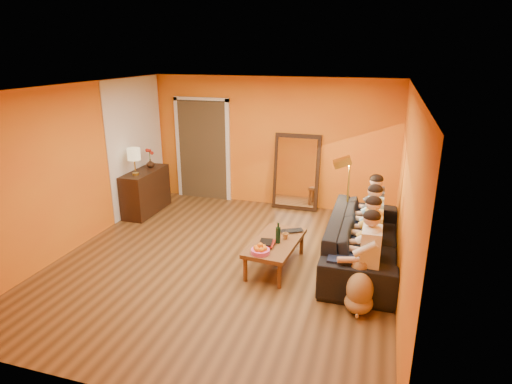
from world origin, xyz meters
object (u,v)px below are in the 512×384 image
(person_mid_right, at_px, (373,224))
(laptop, at_px, (293,232))
(dog, at_px, (360,286))
(vase, at_px, (150,163))
(table_lamp, at_px, (135,162))
(coffee_table, at_px, (275,254))
(person_far_right, at_px, (375,211))
(floor_lamp, at_px, (347,202))
(sideboard, at_px, (146,191))
(mirror_frame, at_px, (296,172))
(sofa, at_px, (363,240))
(wine_bottle, at_px, (278,233))
(tumbler, at_px, (285,236))
(person_mid_left, at_px, (372,238))
(person_far_left, at_px, (370,256))

(person_mid_right, distance_m, laptop, 1.22)
(dog, xyz_separation_m, vase, (-4.29, 2.48, 0.61))
(table_lamp, bearing_deg, coffee_table, -21.26)
(person_mid_right, distance_m, person_far_right, 0.55)
(person_mid_right, relative_size, laptop, 3.42)
(table_lamp, bearing_deg, floor_lamp, -0.05)
(sideboard, height_order, person_mid_right, person_mid_right)
(person_mid_right, bearing_deg, mirror_frame, 129.19)
(sofa, distance_m, vase, 4.44)
(mirror_frame, bearing_deg, table_lamp, -153.68)
(coffee_table, height_order, wine_bottle, wine_bottle)
(coffee_table, relative_size, tumbler, 12.79)
(laptop, bearing_deg, coffee_table, -145.28)
(person_mid_right, bearing_deg, coffee_table, -155.51)
(coffee_table, xyz_separation_m, person_mid_left, (1.35, 0.07, 0.40))
(table_lamp, height_order, laptop, table_lamp)
(person_far_right, distance_m, tumbler, 1.62)
(person_mid_right, distance_m, wine_bottle, 1.46)
(sideboard, bearing_deg, tumbler, -23.35)
(floor_lamp, height_order, person_far_left, floor_lamp)
(wine_bottle, bearing_deg, sideboard, 153.58)
(wine_bottle, bearing_deg, person_mid_right, 27.08)
(coffee_table, height_order, vase, vase)
(person_mid_right, height_order, vase, person_mid_right)
(person_mid_right, xyz_separation_m, wine_bottle, (-1.30, -0.67, -0.03))
(table_lamp, height_order, person_far_left, table_lamp)
(sofa, height_order, person_mid_right, person_mid_right)
(person_mid_left, distance_m, tumbler, 1.24)
(mirror_frame, height_order, coffee_table, mirror_frame)
(person_far_left, height_order, wine_bottle, person_far_left)
(dog, height_order, laptop, dog)
(vase, bearing_deg, mirror_frame, 16.57)
(person_mid_left, bearing_deg, table_lamp, 165.78)
(sofa, bearing_deg, mirror_frame, 35.43)
(mirror_frame, relative_size, coffee_table, 1.25)
(vase, bearing_deg, tumbler, -27.08)
(dog, bearing_deg, person_far_right, 84.45)
(sofa, relative_size, wine_bottle, 8.24)
(person_far_left, relative_size, person_mid_left, 1.00)
(coffee_table, relative_size, floor_lamp, 0.85)
(dog, distance_m, person_far_right, 1.94)
(person_mid_left, distance_m, person_mid_right, 0.55)
(floor_lamp, relative_size, person_mid_right, 1.18)
(floor_lamp, relative_size, vase, 8.56)
(sideboard, relative_size, table_lamp, 2.31)
(person_mid_right, bearing_deg, laptop, -167.21)
(person_far_left, xyz_separation_m, laptop, (-1.17, 0.83, -0.18))
(sofa, height_order, coffee_table, sofa)
(tumbler, bearing_deg, mirror_frame, 98.11)
(floor_lamp, height_order, wine_bottle, floor_lamp)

